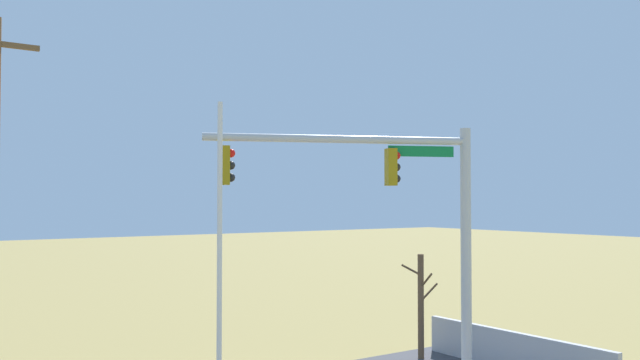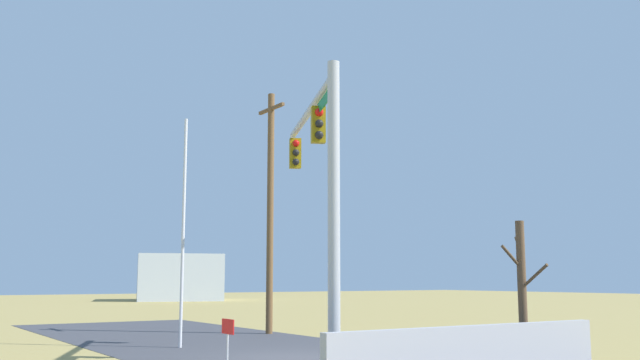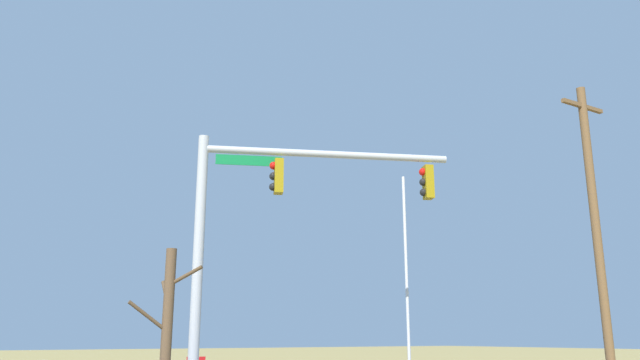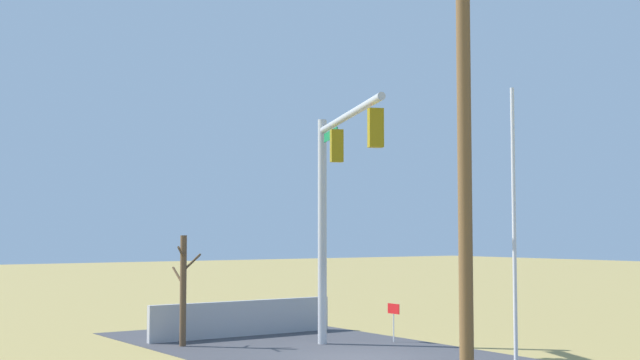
% 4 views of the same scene
% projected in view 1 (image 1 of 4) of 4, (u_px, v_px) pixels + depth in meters
% --- Properties ---
extents(retaining_fence, '(0.20, 6.85, 1.19)m').
position_uv_depth(retaining_fence, '(514.00, 352.00, 20.20)').
color(retaining_fence, '#A8A8AD').
rests_on(retaining_fence, ground_plane).
extents(signal_mast, '(6.52, 2.92, 7.09)m').
position_uv_depth(signal_mast, '(401.00, 210.00, 17.30)').
color(signal_mast, '#B2B5BA').
rests_on(signal_mast, ground_plane).
extents(flagpole, '(0.10, 0.10, 7.10)m').
position_uv_depth(flagpole, '(219.00, 285.00, 12.89)').
color(flagpole, silver).
rests_on(flagpole, ground_plane).
extents(bare_tree, '(1.27, 1.02, 3.41)m').
position_uv_depth(bare_tree, '(421.00, 304.00, 21.86)').
color(bare_tree, brown).
rests_on(bare_tree, ground_plane).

